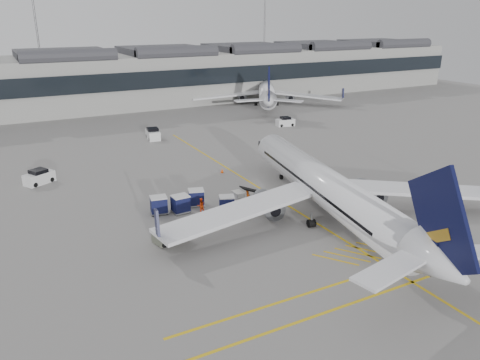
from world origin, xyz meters
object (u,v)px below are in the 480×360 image
airliner_main (327,189)px  belt_loader (247,199)px  ramp_agent_a (248,198)px  baggage_cart_a (181,204)px  ramp_agent_b (201,206)px  pushback_tug (169,235)px

airliner_main → belt_loader: (-5.39, 6.76, -2.45)m
ramp_agent_a → belt_loader: bearing=49.4°
airliner_main → baggage_cart_a: 14.93m
ramp_agent_a → ramp_agent_b: ramp_agent_a is taller
belt_loader → airliner_main: bearing=-52.6°
airliner_main → belt_loader: airliner_main is taller
airliner_main → ramp_agent_b: bearing=158.4°
baggage_cart_a → airliner_main: bearing=-35.7°
airliner_main → pushback_tug: bearing=-177.4°
airliner_main → pushback_tug: (-15.84, 2.22, -2.37)m
ramp_agent_a → pushback_tug: bearing=171.9°
baggage_cart_a → belt_loader: bearing=-12.1°
belt_loader → ramp_agent_b: (-5.36, 0.02, 0.23)m
ramp_agent_b → airliner_main: bearing=146.7°
airliner_main → belt_loader: 8.99m
pushback_tug → ramp_agent_b: bearing=27.9°
airliner_main → baggage_cart_a: bearing=158.8°
baggage_cart_a → pushback_tug: bearing=-124.3°
belt_loader → baggage_cart_a: (-7.17, 1.04, 0.42)m
belt_loader → pushback_tug: size_ratio=1.65×
ramp_agent_a → pushback_tug: size_ratio=0.57×
baggage_cart_a → pushback_tug: 6.48m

